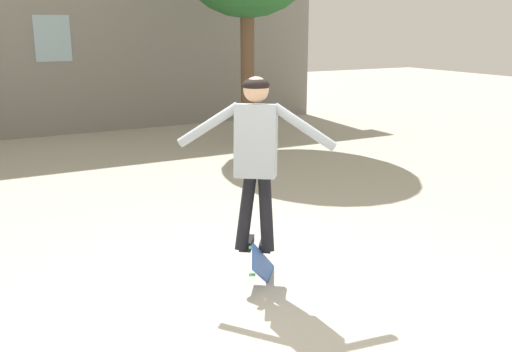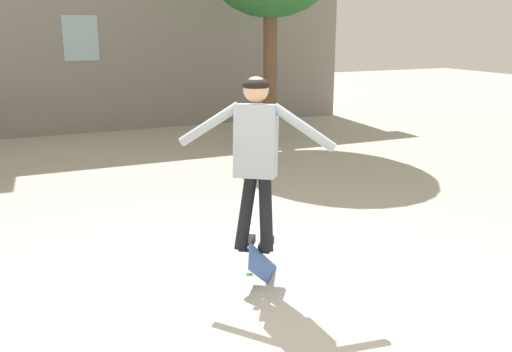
{
  "view_description": "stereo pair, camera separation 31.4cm",
  "coord_description": "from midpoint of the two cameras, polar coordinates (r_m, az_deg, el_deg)",
  "views": [
    {
      "loc": [
        -2.04,
        -3.53,
        2.21
      ],
      "look_at": [
        0.16,
        0.56,
        0.98
      ],
      "focal_mm": 40.0,
      "sensor_mm": 36.0,
      "label": 1
    },
    {
      "loc": [
        -1.76,
        -3.67,
        2.21
      ],
      "look_at": [
        0.16,
        0.56,
        0.98
      ],
      "focal_mm": 40.0,
      "sensor_mm": 36.0,
      "label": 2
    }
  ],
  "objects": [
    {
      "name": "ground_plane",
      "position": [
        4.63,
        -0.45,
        -13.68
      ],
      "size": [
        40.0,
        40.0,
        0.0
      ],
      "primitive_type": "plane",
      "color": "#B2AD9E"
    },
    {
      "name": "building_backdrop",
      "position": [
        12.58,
        -20.36,
        14.39
      ],
      "size": [
        12.56,
        0.52,
        5.68
      ],
      "color": "gray",
      "rests_on": "ground_plane"
    },
    {
      "name": "skater",
      "position": [
        4.74,
        -1.9,
        2.71
      ],
      "size": [
        1.13,
        0.85,
        1.49
      ],
      "rotation": [
        0.0,
        0.0,
        0.95
      ],
      "color": "#9EA8B2"
    },
    {
      "name": "skateboard_flipping",
      "position": [
        5.01,
        -1.05,
        -9.15
      ],
      "size": [
        0.56,
        0.64,
        0.67
      ],
      "rotation": [
        0.0,
        0.0,
        0.82
      ],
      "color": "#2D519E"
    }
  ]
}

